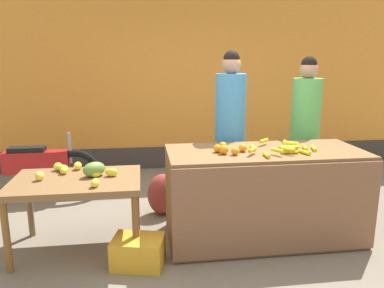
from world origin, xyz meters
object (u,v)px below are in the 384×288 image
Objects in this scene: vendor_woman_green_shirt at (304,133)px; produce_crate at (138,252)px; vendor_woman_blue_shirt at (230,134)px; produce_sack at (163,194)px; parked_motorcycle at (37,170)px.

produce_crate is (-1.99, -1.12, -0.79)m from vendor_woman_green_shirt.
vendor_woman_blue_shirt is at bearing -174.83° from vendor_woman_green_shirt.
produce_sack is (-0.77, 0.07, -0.71)m from vendor_woman_blue_shirt.
produce_sack is at bearing -23.56° from parked_motorcycle.
produce_crate is 1.15m from produce_sack.
produce_crate is at bearing -135.54° from vendor_woman_blue_shirt.
vendor_woman_blue_shirt is 1.03× the size of vendor_woman_green_shirt.
vendor_woman_green_shirt reaches higher than parked_motorcycle.
vendor_woman_green_shirt is at bearing 0.65° from produce_sack.
produce_crate is at bearing -54.27° from parked_motorcycle.
produce_crate is 0.90× the size of produce_sack.
vendor_woman_green_shirt reaches higher than produce_crate.
vendor_woman_green_shirt reaches higher than produce_sack.
parked_motorcycle is (-3.28, 0.67, -0.52)m from vendor_woman_green_shirt.
vendor_woman_blue_shirt is at bearing -4.82° from produce_sack.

